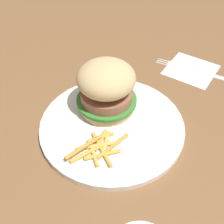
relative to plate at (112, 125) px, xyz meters
name	(u,v)px	position (x,y,z in m)	size (l,w,h in m)	color
ground_plane	(92,134)	(0.03, -0.03, -0.01)	(1.60, 1.60, 0.00)	brown
plate	(112,125)	(0.00, 0.00, 0.00)	(0.27, 0.27, 0.01)	white
sandwich	(108,88)	(-0.04, -0.02, 0.06)	(0.12, 0.12, 0.10)	tan
fries_pile	(99,147)	(0.07, 0.00, 0.01)	(0.10, 0.08, 0.01)	#E5B251
napkin	(191,70)	(-0.25, 0.10, -0.01)	(0.11, 0.11, 0.00)	white
fork	(191,69)	(-0.25, 0.10, 0.00)	(0.03, 0.17, 0.00)	silver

